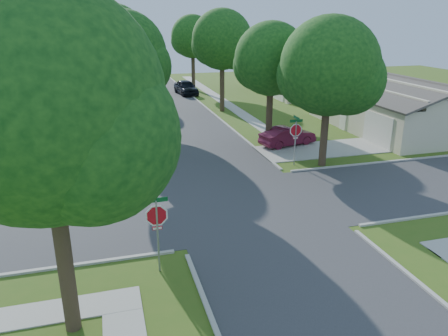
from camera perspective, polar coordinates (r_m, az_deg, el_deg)
The scene contains 21 objects.
ground at distance 21.00m, azimuth 2.68°, elevation -4.71°, with size 100.00×100.00×0.00m, color #3B5D19.
road_ns at distance 20.99m, azimuth 2.68°, elevation -4.69°, with size 7.00×100.00×0.02m, color #333335.
sidewalk_ne at distance 46.62m, azimuth -0.22°, elevation 8.78°, with size 1.20×40.00×0.04m, color #9E9B91.
sidewalk_nw at distance 44.99m, azimuth -15.51°, elevation 7.70°, with size 1.20×40.00×0.04m, color #9E9B91.
driveway at distance 30.13m, azimuth 12.79°, elevation 2.41°, with size 8.80×3.60×0.05m, color #9E9B91.
stop_sign_sw at distance 15.04m, azimuth -8.77°, elevation -6.58°, with size 1.05×0.80×2.98m.
stop_sign_ne at distance 26.13m, azimuth 9.35°, elevation 4.63°, with size 1.05×0.80×2.98m.
tree_e_near at distance 29.42m, azimuth 6.26°, elevation 13.55°, with size 4.97×4.80×8.28m.
tree_e_mid at distance 40.73m, azimuth -0.18°, elevation 16.09°, with size 5.59×5.40×9.21m.
tree_e_far at distance 53.37m, azimuth -4.08°, elevation 16.51°, with size 5.17×5.00×8.72m.
tree_w_near at distance 27.33m, azimuth -12.90°, elevation 13.76°, with size 5.38×5.20×8.97m.
tree_w_mid at distance 39.27m, azimuth -14.04°, elevation 15.77°, with size 5.80×5.60×9.56m.
tree_w_far at distance 52.29m, azimuth -14.58°, elevation 15.39°, with size 4.76×4.60×8.04m.
tree_sw_corner at distance 11.49m, azimuth -22.07°, elevation 6.48°, with size 6.21×6.00×9.55m.
tree_ne_corner at distance 25.80m, azimuth 13.68°, elevation 12.22°, with size 5.80×5.60×8.66m.
house_ne_near at distance 37.28m, azimuth 21.24°, elevation 7.15°, with size 8.42×13.60×4.23m.
house_ne_far at distance 52.57m, azimuth 9.53°, elevation 11.37°, with size 8.42×13.60×4.23m.
house_nw_far at distance 51.62m, azimuth -26.94°, elevation 9.44°, with size 8.42×13.60×4.23m.
car_driveway at distance 30.52m, azimuth 8.32°, elevation 4.15°, with size 1.40×4.03×1.33m, color #571127.
car_curb_east at distance 50.68m, azimuth -4.99°, elevation 10.46°, with size 1.90×4.72×1.61m, color black.
car_curb_west at distance 63.71m, azimuth -11.38°, elevation 11.79°, with size 1.71×4.22×1.22m, color black.
Camera 1 is at (-6.12, -18.18, 8.54)m, focal length 35.00 mm.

